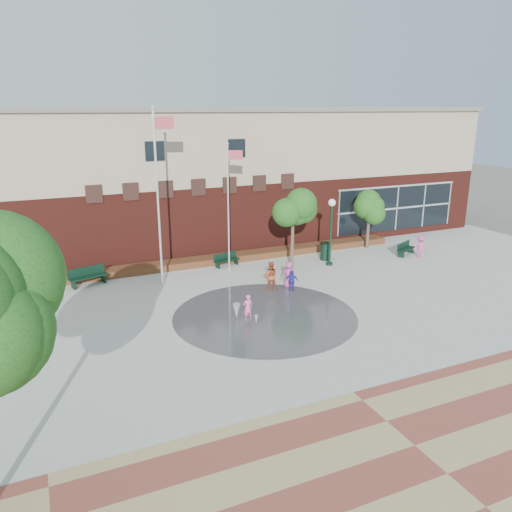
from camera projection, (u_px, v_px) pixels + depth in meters
name	position (u px, v px, depth m)	size (l,w,h in m)	color
ground	(296.00, 343.00, 20.18)	(120.00, 120.00, 0.00)	#666056
plaza_concrete	(256.00, 308.00, 23.68)	(46.00, 18.00, 0.01)	#A8A8A0
paver_band	(415.00, 446.00, 14.05)	(46.00, 6.00, 0.01)	brown
splash_pad	(265.00, 316.00, 22.80)	(8.40, 8.40, 0.01)	#383A3D
library_building	(176.00, 176.00, 34.15)	(44.40, 10.40, 9.20)	#531C16
flower_bed	(205.00, 264.00, 30.33)	(26.00, 1.20, 0.40)	maroon
flagpole_left	(158.00, 189.00, 25.46)	(1.09, 0.18, 9.24)	white
flagpole_right	(229.00, 201.00, 28.09)	(0.87, 0.32, 7.33)	white
lamp_right	(331.00, 225.00, 29.43)	(0.43, 0.43, 4.05)	black
bench_left	(88.00, 280.00, 26.62)	(2.08, 1.10, 1.01)	black
bench_mid	(227.00, 262.00, 29.87)	(1.66, 0.81, 0.81)	black
bench_right	(406.00, 251.00, 32.11)	(1.73, 1.13, 0.85)	black
trash_can	(326.00, 251.00, 31.03)	(0.69, 0.69, 1.13)	black
tree_mid	(293.00, 211.00, 28.67)	(2.81, 2.81, 4.74)	#49352B
tree_small_right	(369.00, 209.00, 32.99)	(2.19, 2.19, 3.74)	#49352B
water_jet_a	(237.00, 319.00, 22.47)	(0.36, 0.36, 0.70)	white
water_jet_b	(256.00, 325.00, 21.92)	(0.18, 0.18, 0.41)	white
child_splash	(248.00, 308.00, 22.15)	(0.45, 0.30, 1.24)	#EB59AB
adult_red	(270.00, 276.00, 25.90)	(0.75, 0.58, 1.54)	#AE4B28
adult_pink	(289.00, 275.00, 26.22)	(0.69, 0.45, 1.42)	#C2438F
child_blue	(292.00, 281.00, 25.68)	(0.68, 0.28, 1.16)	#312C9D
person_bench	(420.00, 247.00, 31.52)	(0.91, 0.52, 1.41)	#CE4191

